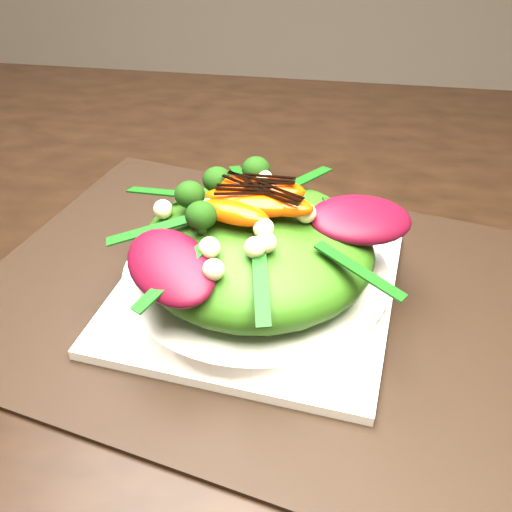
# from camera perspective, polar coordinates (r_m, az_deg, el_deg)

# --- Properties ---
(dining_table) EXTENTS (1.60, 0.90, 0.75)m
(dining_table) POSITION_cam_1_polar(r_m,az_deg,el_deg) (0.66, 1.21, 1.36)
(dining_table) COLOR black
(dining_table) RESTS_ON floor
(placemat) EXTENTS (0.58, 0.49, 0.00)m
(placemat) POSITION_cam_1_polar(r_m,az_deg,el_deg) (0.56, -0.00, -3.65)
(placemat) COLOR black
(placemat) RESTS_ON dining_table
(plate_base) EXTENTS (0.27, 0.27, 0.01)m
(plate_base) POSITION_cam_1_polar(r_m,az_deg,el_deg) (0.55, 0.00, -3.11)
(plate_base) COLOR white
(plate_base) RESTS_ON placemat
(salad_bowl) EXTENTS (0.27, 0.27, 0.02)m
(salad_bowl) POSITION_cam_1_polar(r_m,az_deg,el_deg) (0.54, 0.00, -2.02)
(salad_bowl) COLOR silver
(salad_bowl) RESTS_ON plate_base
(lettuce_mound) EXTENTS (0.22, 0.22, 0.07)m
(lettuce_mound) POSITION_cam_1_polar(r_m,az_deg,el_deg) (0.52, 0.00, 0.72)
(lettuce_mound) COLOR #2F5F11
(lettuce_mound) RESTS_ON salad_bowl
(radicchio_leaf) EXTENTS (0.11, 0.09, 0.02)m
(radicchio_leaf) POSITION_cam_1_polar(r_m,az_deg,el_deg) (0.52, 9.95, 3.46)
(radicchio_leaf) COLOR #460717
(radicchio_leaf) RESTS_ON lettuce_mound
(orange_segment) EXTENTS (0.07, 0.03, 0.02)m
(orange_segment) POSITION_cam_1_polar(r_m,az_deg,el_deg) (0.52, -0.80, 5.83)
(orange_segment) COLOR red
(orange_segment) RESTS_ON lettuce_mound
(broccoli_floret) EXTENTS (0.04, 0.04, 0.04)m
(broccoli_floret) POSITION_cam_1_polar(r_m,az_deg,el_deg) (0.53, -6.03, 6.85)
(broccoli_floret) COLOR #0F360A
(broccoli_floret) RESTS_ON lettuce_mound
(macadamia_nut) EXTENTS (0.02, 0.02, 0.02)m
(macadamia_nut) POSITION_cam_1_polar(r_m,az_deg,el_deg) (0.46, 1.06, 0.78)
(macadamia_nut) COLOR #FFEDB3
(macadamia_nut) RESTS_ON lettuce_mound
(balsamic_drizzle) EXTENTS (0.05, 0.01, 0.00)m
(balsamic_drizzle) POSITION_cam_1_polar(r_m,az_deg,el_deg) (0.51, -0.81, 6.72)
(balsamic_drizzle) COLOR black
(balsamic_drizzle) RESTS_ON orange_segment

